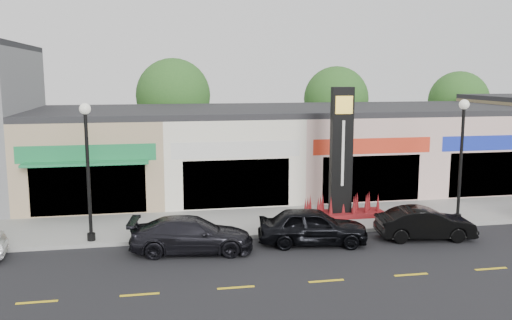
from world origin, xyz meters
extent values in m
plane|color=black|center=(0.00, 0.00, 0.00)|extent=(120.00, 120.00, 0.00)
cube|color=gray|center=(0.00, 4.35, 0.07)|extent=(52.00, 4.30, 0.15)
cube|color=gray|center=(0.00, 2.10, 0.07)|extent=(52.00, 0.20, 0.15)
cube|color=tan|center=(-8.50, 11.50, 2.25)|extent=(7.00, 10.00, 4.50)
cube|color=#262628|center=(-8.50, 11.50, 4.65)|extent=(7.00, 10.00, 0.30)
cube|color=black|center=(-8.50, 6.55, 1.40)|extent=(5.25, 0.10, 2.40)
cube|color=#1B7C44|center=(-8.50, 6.55, 3.10)|extent=(6.30, 0.12, 0.80)
cube|color=#1B7C44|center=(-8.50, 6.10, 2.70)|extent=(5.60, 0.90, 0.12)
cube|color=silver|center=(-1.50, 11.50, 2.25)|extent=(7.00, 10.00, 4.50)
cube|color=#262628|center=(-1.50, 11.50, 4.65)|extent=(7.00, 10.00, 0.30)
cube|color=black|center=(-1.50, 6.55, 1.40)|extent=(5.25, 0.10, 2.40)
cube|color=silver|center=(-1.50, 6.55, 3.10)|extent=(6.30, 0.12, 0.80)
cube|color=#C9AA99|center=(5.50, 11.50, 2.25)|extent=(7.00, 10.00, 4.50)
cube|color=#262628|center=(5.50, 11.50, 4.65)|extent=(7.00, 10.00, 0.30)
cube|color=black|center=(5.50, 6.55, 1.40)|extent=(5.25, 0.10, 2.40)
cube|color=red|center=(5.50, 6.55, 3.10)|extent=(6.30, 0.12, 0.80)
cube|color=#C9AA99|center=(12.50, 11.50, 2.25)|extent=(7.00, 10.00, 4.50)
cube|color=#262628|center=(12.50, 11.50, 4.65)|extent=(7.00, 10.00, 0.30)
cube|color=black|center=(12.50, 6.55, 1.40)|extent=(5.25, 0.10, 2.40)
cube|color=#1A2DB6|center=(12.50, 6.55, 3.10)|extent=(6.30, 0.12, 0.80)
cylinder|color=#382619|center=(-4.00, 19.50, 1.57)|extent=(0.36, 0.36, 3.15)
sphere|color=#164917|center=(-4.00, 19.50, 5.23)|extent=(5.20, 5.20, 5.20)
cylinder|color=#382619|center=(8.00, 19.50, 1.49)|extent=(0.36, 0.36, 2.97)
sphere|color=#164917|center=(8.00, 19.50, 4.89)|extent=(4.80, 4.80, 4.80)
cylinder|color=#382619|center=(18.00, 19.50, 1.40)|extent=(0.36, 0.36, 2.80)
sphere|color=#164917|center=(18.00, 19.50, 4.64)|extent=(4.60, 4.60, 4.60)
cylinder|color=black|center=(-8.00, 2.50, 0.30)|extent=(0.32, 0.32, 0.30)
cylinder|color=black|center=(-8.00, 2.50, 2.80)|extent=(0.14, 0.14, 5.00)
sphere|color=silver|center=(-8.00, 2.50, 5.40)|extent=(0.44, 0.44, 0.44)
cylinder|color=black|center=(8.00, 2.50, 0.30)|extent=(0.32, 0.32, 0.30)
cylinder|color=black|center=(8.00, 2.50, 2.80)|extent=(0.14, 0.14, 5.00)
sphere|color=silver|center=(8.00, 2.50, 5.40)|extent=(0.44, 0.44, 0.44)
cube|color=maroon|center=(3.00, 4.20, 0.25)|extent=(4.20, 1.30, 0.20)
cube|color=black|center=(3.00, 4.20, 3.15)|extent=(1.00, 0.40, 6.00)
cube|color=yellow|center=(3.00, 3.98, 5.35)|extent=(0.80, 0.05, 0.80)
cube|color=silver|center=(3.00, 3.98, 3.15)|extent=(0.12, 0.04, 3.00)
imported|color=black|center=(-4.12, 0.79, 0.68)|extent=(2.47, 4.87, 1.35)
imported|color=black|center=(0.68, 0.86, 0.74)|extent=(2.42, 4.56, 1.48)
imported|color=black|center=(5.41, 0.66, 0.65)|extent=(1.90, 4.11, 1.31)
camera|label=1|loc=(-5.42, -19.19, 6.73)|focal=38.00mm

